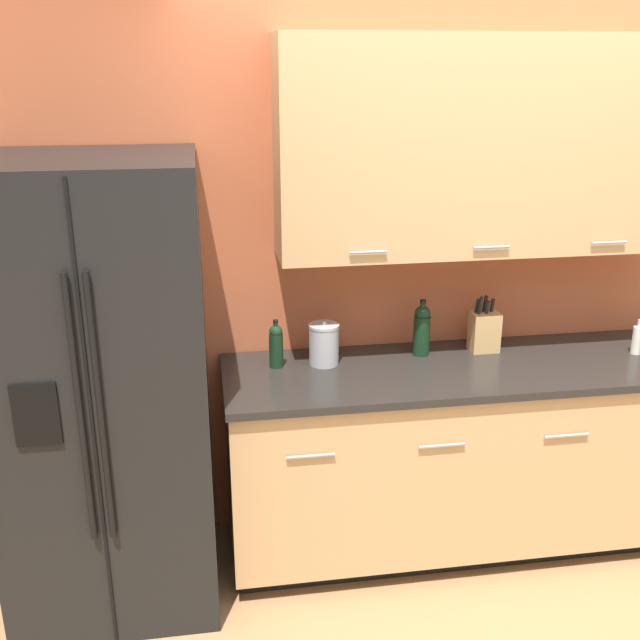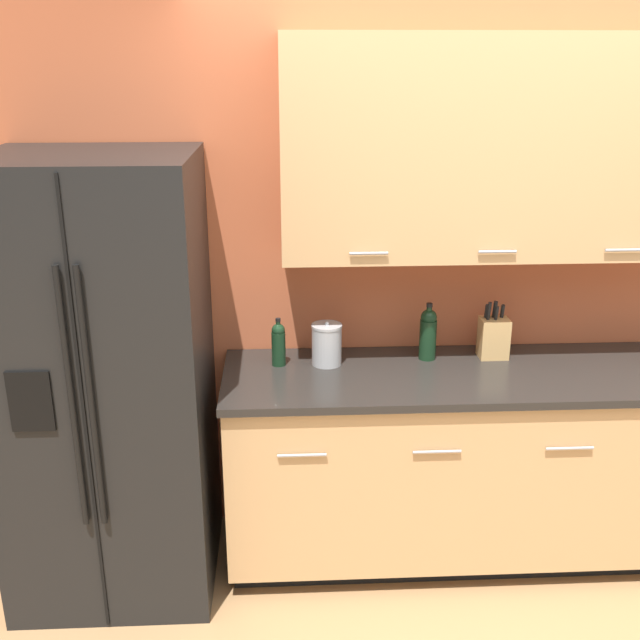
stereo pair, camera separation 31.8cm
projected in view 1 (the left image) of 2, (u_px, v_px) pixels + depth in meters
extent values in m
cube|color=#BC5B38|center=(452.00, 266.00, 3.57)|extent=(10.00, 0.05, 2.60)
cube|color=tan|center=(484.00, 147.00, 3.21)|extent=(1.79, 0.32, 0.92)
cylinder|color=#99999E|center=(368.00, 252.00, 3.10)|extent=(0.16, 0.01, 0.01)
cylinder|color=#99999E|center=(492.00, 247.00, 3.18)|extent=(0.16, 0.01, 0.01)
cylinder|color=#99999E|center=(609.00, 243.00, 3.26)|extent=(0.16, 0.01, 0.01)
cube|color=black|center=(466.00, 526.00, 3.71)|extent=(2.26, 0.54, 0.09)
cube|color=tan|center=(475.00, 450.00, 3.52)|extent=(2.30, 0.62, 0.81)
cube|color=black|center=(482.00, 368.00, 3.37)|extent=(2.33, 0.64, 0.03)
cylinder|color=#99999E|center=(310.00, 456.00, 3.02)|extent=(0.20, 0.01, 0.01)
cylinder|color=#99999E|center=(442.00, 445.00, 3.11)|extent=(0.20, 0.01, 0.01)
cylinder|color=#99999E|center=(567.00, 435.00, 3.19)|extent=(0.20, 0.01, 0.01)
cube|color=black|center=(105.00, 391.00, 3.06)|extent=(0.83, 0.76, 1.90)
cube|color=black|center=(93.00, 435.00, 2.71)|extent=(0.01, 0.01, 1.86)
cylinder|color=black|center=(80.00, 414.00, 2.66)|extent=(0.02, 0.02, 1.04)
cylinder|color=black|center=(100.00, 412.00, 2.67)|extent=(0.02, 0.02, 1.04)
cube|color=black|center=(36.00, 415.00, 2.65)|extent=(0.16, 0.01, 0.24)
cube|color=tan|center=(484.00, 332.00, 3.50)|extent=(0.13, 0.10, 0.19)
cylinder|color=black|center=(478.00, 306.00, 3.47)|extent=(0.02, 0.03, 0.07)
cylinder|color=black|center=(480.00, 305.00, 3.44)|extent=(0.02, 0.03, 0.09)
cylinder|color=black|center=(485.00, 304.00, 3.47)|extent=(0.02, 0.03, 0.08)
cylinder|color=black|center=(487.00, 307.00, 3.44)|extent=(0.01, 0.03, 0.07)
cylinder|color=black|center=(492.00, 305.00, 3.48)|extent=(0.02, 0.03, 0.06)
cylinder|color=black|center=(422.00, 336.00, 3.45)|extent=(0.08, 0.08, 0.19)
sphere|color=black|center=(423.00, 314.00, 3.42)|extent=(0.07, 0.07, 0.07)
cylinder|color=black|center=(423.00, 310.00, 3.41)|extent=(0.02, 0.02, 0.06)
cylinder|color=black|center=(423.00, 302.00, 3.40)|extent=(0.03, 0.03, 0.02)
cylinder|color=silver|center=(637.00, 340.00, 3.47)|extent=(0.05, 0.05, 0.13)
cylinder|color=#B2B2B5|center=(639.00, 323.00, 3.44)|extent=(0.02, 0.02, 0.04)
cylinder|color=black|center=(276.00, 350.00, 3.32)|extent=(0.06, 0.06, 0.15)
sphere|color=black|center=(276.00, 332.00, 3.29)|extent=(0.06, 0.06, 0.06)
cylinder|color=black|center=(276.00, 328.00, 3.29)|extent=(0.02, 0.02, 0.05)
cylinder|color=black|center=(275.00, 321.00, 3.27)|extent=(0.02, 0.02, 0.01)
cylinder|color=#A3A3A5|center=(324.00, 345.00, 3.35)|extent=(0.13, 0.13, 0.18)
cylinder|color=#A3A3A5|center=(324.00, 326.00, 3.32)|extent=(0.14, 0.14, 0.01)
sphere|color=#A3A3A5|center=(324.00, 323.00, 3.31)|extent=(0.02, 0.02, 0.02)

